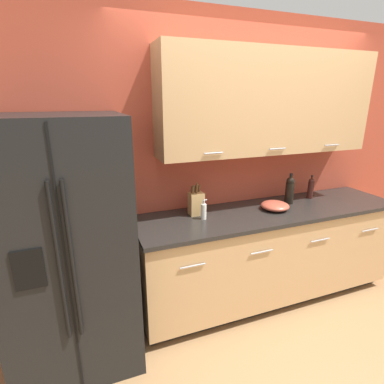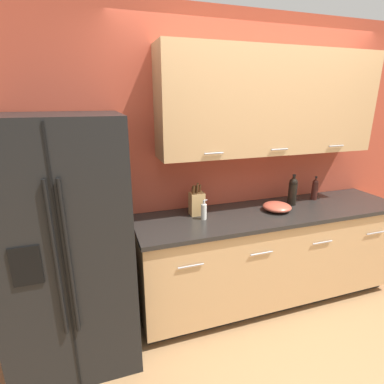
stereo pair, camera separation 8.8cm
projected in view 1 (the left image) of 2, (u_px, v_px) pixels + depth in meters
ground_plane at (314, 357)px, 2.28m from camera, size 14.00×14.00×0.00m
wall_back at (253, 146)px, 2.80m from camera, size 10.00×0.39×2.60m
counter_unit at (268, 253)px, 2.86m from camera, size 2.50×0.64×0.92m
refrigerator at (69, 247)px, 2.08m from camera, size 0.84×0.80×1.80m
knife_block at (196, 203)px, 2.57m from camera, size 0.12×0.10×0.29m
wine_bottle at (290, 190)px, 2.84m from camera, size 0.08×0.08×0.29m
soap_dispenser at (204, 211)px, 2.48m from camera, size 0.05×0.05×0.17m
oil_bottle at (311, 188)px, 3.00m from camera, size 0.06×0.06×0.24m
mixing_bowl at (275, 206)px, 2.71m from camera, size 0.25×0.25×0.07m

